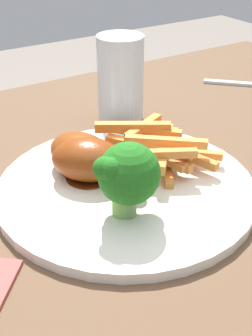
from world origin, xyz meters
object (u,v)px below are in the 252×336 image
chicken_drumstick_far (83,154)px  broccoli_floret_middle (121,182)px  dining_table (138,240)px  dinner_plate (126,187)px  broccoli_floret_front (128,173)px  chicken_drumstick_near (91,160)px  water_glass (120,79)px  carrot_fries_pile (158,146)px

chicken_drumstick_far → broccoli_floret_middle: bearing=-94.7°
dining_table → broccoli_floret_middle: size_ratio=17.15×
dinner_plate → broccoli_floret_front: size_ratio=3.64×
chicken_drumstick_near → water_glass: water_glass is taller
dining_table → chicken_drumstick_far: (-0.07, 0.02, 0.15)m
dining_table → broccoli_floret_front: bearing=-130.4°
broccoli_floret_front → water_glass: water_glass is taller
chicken_drumstick_near → chicken_drumstick_far: bearing=86.7°
dinner_plate → chicken_drumstick_near: 0.05m
broccoli_floret_middle → dining_table: bearing=46.1°
broccoli_floret_middle → dinner_plate: bearing=52.8°
chicken_drumstick_near → dining_table: bearing=2.1°
water_glass → dinner_plate: bearing=-120.2°
carrot_fries_pile → dining_table: bearing=132.5°
dinner_plate → broccoli_floret_front: 0.08m
dining_table → dinner_plate: size_ratio=3.66×
dinner_plate → chicken_drumstick_near: bearing=131.5°
broccoli_floret_front → chicken_drumstick_far: 0.11m
broccoli_floret_front → chicken_drumstick_far: bearing=87.7°
carrot_fries_pile → chicken_drumstick_near: 0.09m
broccoli_floret_middle → water_glass: water_glass is taller
chicken_drumstick_far → water_glass: 0.18m
broccoli_floret_front → broccoli_floret_middle: broccoli_floret_front is taller
dinner_plate → water_glass: water_glass is taller
dinner_plate → water_glass: (0.10, 0.18, 0.06)m
broccoli_floret_front → broccoli_floret_middle: 0.01m
broccoli_floret_front → chicken_drumstick_near: 0.09m
dining_table → carrot_fries_pile: size_ratio=7.95×
carrot_fries_pile → dinner_plate: bearing=-163.0°
dining_table → chicken_drumstick_near: bearing=-177.9°
dining_table → dinner_plate: 0.13m
dinner_plate → water_glass: size_ratio=2.33×
dinner_plate → carrot_fries_pile: bearing=17.0°
water_glass → chicken_drumstick_near: bearing=-131.9°
chicken_drumstick_far → carrot_fries_pile: bearing=-22.7°
chicken_drumstick_near → water_glass: (0.13, 0.14, 0.03)m
broccoli_floret_front → carrot_fries_pile: (0.09, 0.07, -0.03)m
dinner_plate → broccoli_floret_middle: (-0.03, -0.05, 0.04)m
chicken_drumstick_far → water_glass: water_glass is taller
chicken_drumstick_far → dinner_plate: bearing=-63.1°
broccoli_floret_middle → water_glass: (0.14, 0.22, 0.01)m
broccoli_floret_middle → carrot_fries_pile: (0.09, 0.06, -0.01)m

